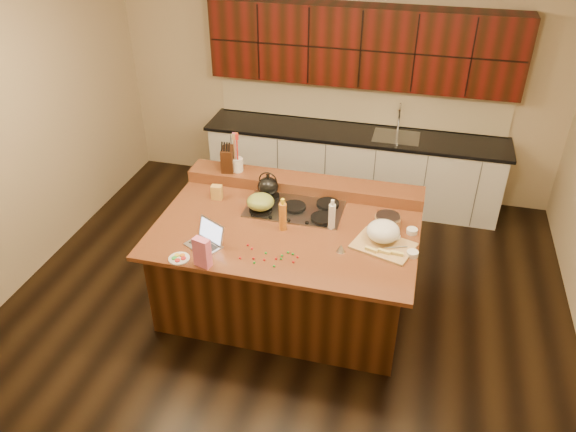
# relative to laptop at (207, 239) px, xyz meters

# --- Properties ---
(room) EXTENTS (5.52, 5.02, 2.72)m
(room) POSITION_rel_laptop_xyz_m (0.60, 0.45, 0.37)
(room) COLOR black
(room) RESTS_ON ground
(island) EXTENTS (2.40, 1.60, 0.92)m
(island) POSITION_rel_laptop_xyz_m (0.60, 0.45, -0.51)
(island) COLOR black
(island) RESTS_ON ground
(back_ledge) EXTENTS (2.40, 0.30, 0.12)m
(back_ledge) POSITION_rel_laptop_xyz_m (0.60, 1.15, 0.00)
(back_ledge) COLOR black
(back_ledge) RESTS_ON island
(cooktop) EXTENTS (0.92, 0.52, 0.05)m
(cooktop) POSITION_rel_laptop_xyz_m (0.60, 0.75, -0.04)
(cooktop) COLOR gray
(cooktop) RESTS_ON island
(back_counter) EXTENTS (3.70, 0.66, 2.40)m
(back_counter) POSITION_rel_laptop_xyz_m (0.90, 2.67, 0.01)
(back_counter) COLOR silver
(back_counter) RESTS_ON ground
(kettle) EXTENTS (0.21, 0.21, 0.19)m
(kettle) POSITION_rel_laptop_xyz_m (0.30, 0.88, 0.08)
(kettle) COLOR black
(kettle) RESTS_ON cooktop
(green_bowl) EXTENTS (0.33, 0.33, 0.14)m
(green_bowl) POSITION_rel_laptop_xyz_m (0.30, 0.62, 0.06)
(green_bowl) COLOR olive
(green_bowl) RESTS_ON cooktop
(laptop) EXTENTS (0.37, 0.35, 0.21)m
(laptop) POSITION_rel_laptop_xyz_m (0.00, 0.00, 0.00)
(laptop) COLOR #B7B7BC
(laptop) RESTS_ON island
(oil_bottle) EXTENTS (0.09, 0.09, 0.27)m
(oil_bottle) POSITION_rel_laptop_xyz_m (0.58, 0.39, 0.08)
(oil_bottle) COLOR orange
(oil_bottle) RESTS_ON island
(vinegar_bottle) EXTENTS (0.07, 0.07, 0.25)m
(vinegar_bottle) POSITION_rel_laptop_xyz_m (1.01, 0.52, 0.07)
(vinegar_bottle) COLOR silver
(vinegar_bottle) RESTS_ON island
(wooden_tray) EXTENTS (0.59, 0.50, 0.20)m
(wooden_tray) POSITION_rel_laptop_xyz_m (1.48, 0.40, 0.04)
(wooden_tray) COLOR tan
(wooden_tray) RESTS_ON island
(ramekin_a) EXTENTS (0.13, 0.13, 0.04)m
(ramekin_a) POSITION_rel_laptop_xyz_m (1.58, 0.48, -0.03)
(ramekin_a) COLOR white
(ramekin_a) RESTS_ON island
(ramekin_b) EXTENTS (0.13, 0.13, 0.04)m
(ramekin_b) POSITION_rel_laptop_xyz_m (1.75, 0.27, -0.03)
(ramekin_b) COLOR white
(ramekin_b) RESTS_ON island
(ramekin_c) EXTENTS (0.10, 0.10, 0.04)m
(ramekin_c) POSITION_rel_laptop_xyz_m (1.72, 0.62, -0.03)
(ramekin_c) COLOR white
(ramekin_c) RESTS_ON island
(strainer_bowl) EXTENTS (0.29, 0.29, 0.09)m
(strainer_bowl) POSITION_rel_laptop_xyz_m (1.49, 0.69, -0.01)
(strainer_bowl) COLOR #996B3F
(strainer_bowl) RESTS_ON island
(kitchen_timer) EXTENTS (0.09, 0.09, 0.07)m
(kitchen_timer) POSITION_rel_laptop_xyz_m (1.15, 0.19, -0.02)
(kitchen_timer) COLOR silver
(kitchen_timer) RESTS_ON island
(pink_bag) EXTENTS (0.16, 0.11, 0.26)m
(pink_bag) POSITION_rel_laptop_xyz_m (0.08, -0.29, 0.08)
(pink_bag) COLOR pink
(pink_bag) RESTS_ON island
(candy_plate) EXTENTS (0.20, 0.20, 0.01)m
(candy_plate) POSITION_rel_laptop_xyz_m (-0.15, -0.26, -0.05)
(candy_plate) COLOR white
(candy_plate) RESTS_ON island
(package_box) EXTENTS (0.11, 0.08, 0.14)m
(package_box) POSITION_rel_laptop_xyz_m (-0.19, 0.75, 0.02)
(package_box) COLOR gold
(package_box) RESTS_ON island
(utensil_crock) EXTENTS (0.16, 0.16, 0.14)m
(utensil_crock) POSITION_rel_laptop_xyz_m (-0.10, 1.15, 0.13)
(utensil_crock) COLOR white
(utensil_crock) RESTS_ON back_ledge
(knife_block) EXTENTS (0.15, 0.22, 0.24)m
(knife_block) POSITION_rel_laptop_xyz_m (-0.20, 1.15, 0.19)
(knife_block) COLOR black
(knife_block) RESTS_ON back_ledge
(gumdrop_0) EXTENTS (0.02, 0.02, 0.02)m
(gumdrop_0) POSITION_rel_laptop_xyz_m (0.79, -0.07, -0.05)
(gumdrop_0) COLOR red
(gumdrop_0) RESTS_ON island
(gumdrop_1) EXTENTS (0.02, 0.02, 0.02)m
(gumdrop_1) POSITION_rel_laptop_xyz_m (0.65, -0.17, -0.05)
(gumdrop_1) COLOR #198C26
(gumdrop_1) RESTS_ON island
(gumdrop_2) EXTENTS (0.02, 0.02, 0.02)m
(gumdrop_2) POSITION_rel_laptop_xyz_m (0.55, -0.11, -0.05)
(gumdrop_2) COLOR red
(gumdrop_2) RESTS_ON island
(gumdrop_3) EXTENTS (0.02, 0.02, 0.02)m
(gumdrop_3) POSITION_rel_laptop_xyz_m (0.48, -0.16, -0.05)
(gumdrop_3) COLOR #198C26
(gumdrop_3) RESTS_ON island
(gumdrop_4) EXTENTS (0.02, 0.02, 0.02)m
(gumdrop_4) POSITION_rel_laptop_xyz_m (0.46, -0.11, -0.05)
(gumdrop_4) COLOR red
(gumdrop_4) RESTS_ON island
(gumdrop_5) EXTENTS (0.02, 0.02, 0.02)m
(gumdrop_5) POSITION_rel_laptop_xyz_m (0.68, -0.06, -0.05)
(gumdrop_5) COLOR #198C26
(gumdrop_5) RESTS_ON island
(gumdrop_6) EXTENTS (0.02, 0.02, 0.02)m
(gumdrop_6) POSITION_rel_laptop_xyz_m (0.35, -0.13, -0.05)
(gumdrop_6) COLOR red
(gumdrop_6) RESTS_ON island
(gumdrop_7) EXTENTS (0.02, 0.02, 0.02)m
(gumdrop_7) POSITION_rel_laptop_xyz_m (0.76, 0.04, -0.05)
(gumdrop_7) COLOR #198C26
(gumdrop_7) RESTS_ON island
(gumdrop_8) EXTENTS (0.02, 0.02, 0.02)m
(gumdrop_8) POSITION_rel_laptop_xyz_m (0.40, 0.02, -0.05)
(gumdrop_8) COLOR red
(gumdrop_8) RESTS_ON island
(gumdrop_9) EXTENTS (0.02, 0.02, 0.02)m
(gumdrop_9) POSITION_rel_laptop_xyz_m (0.54, -0.01, -0.05)
(gumdrop_9) COLOR #198C26
(gumdrop_9) RESTS_ON island
(gumdrop_10) EXTENTS (0.02, 0.02, 0.02)m
(gumdrop_10) POSITION_rel_laptop_xyz_m (0.35, 0.06, -0.05)
(gumdrop_10) COLOR red
(gumdrop_10) RESTS_ON island
(gumdrop_11) EXTENTS (0.02, 0.02, 0.02)m
(gumdrop_11) POSITION_rel_laptop_xyz_m (0.68, -0.01, -0.05)
(gumdrop_11) COLOR #198C26
(gumdrop_11) RESTS_ON island
(gumdrop_12) EXTENTS (0.02, 0.02, 0.02)m
(gumdrop_12) POSITION_rel_laptop_xyz_m (0.81, 0.00, -0.05)
(gumdrop_12) COLOR red
(gumdrop_12) RESTS_ON island
(gumdrop_13) EXTENTS (0.02, 0.02, 0.02)m
(gumdrop_13) POSITION_rel_laptop_xyz_m (0.72, 0.05, -0.05)
(gumdrop_13) COLOR #198C26
(gumdrop_13) RESTS_ON island
(gumdrop_14) EXTENTS (0.02, 0.02, 0.02)m
(gumdrop_14) POSITION_rel_laptop_xyz_m (0.64, -0.06, -0.05)
(gumdrop_14) COLOR red
(gumdrop_14) RESTS_ON island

